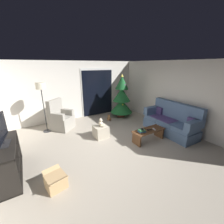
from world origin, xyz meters
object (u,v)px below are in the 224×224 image
(cell_phone, at_px, (142,129))
(coffee_table, at_px, (149,133))
(cardboard_box_open_near_shelf, at_px, (56,181))
(remote_silver, at_px, (154,129))
(media_shelf, at_px, (7,163))
(floor_lamp, at_px, (41,91))
(ottoman, at_px, (101,132))
(television, at_px, (1,131))
(book_stack, at_px, (142,131))
(couch, at_px, (171,122))
(remote_black, at_px, (149,130))
(armchair, at_px, (61,119))
(christmas_tree, at_px, (122,98))
(teddy_bear_chestnut_by_tree, at_px, (109,118))
(teddy_bear_cream, at_px, (101,123))

(cell_phone, bearing_deg, coffee_table, 27.17)
(cardboard_box_open_near_shelf, bearing_deg, remote_silver, 6.55)
(cell_phone, distance_m, media_shelf, 3.47)
(floor_lamp, relative_size, ottoman, 4.05)
(cell_phone, bearing_deg, remote_silver, 16.46)
(television, bearing_deg, media_shelf, -123.30)
(book_stack, distance_m, floor_lamp, 3.58)
(couch, distance_m, remote_black, 1.12)
(coffee_table, xyz_separation_m, remote_black, (-0.01, -0.03, 0.14))
(remote_black, xyz_separation_m, armchair, (-2.17, 2.42, 0.00))
(floor_lamp, height_order, ottoman, floor_lamp)
(christmas_tree, relative_size, television, 2.33)
(christmas_tree, relative_size, ottoman, 4.45)
(book_stack, distance_m, cell_phone, 0.05)
(teddy_bear_chestnut_by_tree, bearing_deg, christmas_tree, 12.59)
(teddy_bear_chestnut_by_tree, distance_m, cardboard_box_open_near_shelf, 3.74)
(media_shelf, bearing_deg, cardboard_box_open_near_shelf, -44.84)
(television, bearing_deg, coffee_table, -6.70)
(ottoman, relative_size, teddy_bear_cream, 1.54)
(cardboard_box_open_near_shelf, bearing_deg, floor_lamp, 85.30)
(christmas_tree, distance_m, media_shelf, 4.75)
(remote_black, bearing_deg, book_stack, 110.91)
(christmas_tree, bearing_deg, remote_black, -103.52)
(media_shelf, bearing_deg, television, 56.70)
(christmas_tree, height_order, teddy_bear_chestnut_by_tree, christmas_tree)
(teddy_bear_chestnut_by_tree, bearing_deg, cardboard_box_open_near_shelf, -136.27)
(coffee_table, height_order, remote_black, remote_black)
(ottoman, relative_size, teddy_bear_chestnut_by_tree, 1.54)
(floor_lamp, bearing_deg, armchair, -4.15)
(coffee_table, relative_size, television, 1.31)
(floor_lamp, height_order, teddy_bear_chestnut_by_tree, floor_lamp)
(armchair, distance_m, media_shelf, 2.55)
(remote_silver, xyz_separation_m, teddy_bear_cream, (-1.33, 1.09, 0.11))
(book_stack, xyz_separation_m, media_shelf, (-3.43, 0.39, -0.05))
(remote_black, relative_size, cardboard_box_open_near_shelf, 0.28)
(armchair, xyz_separation_m, floor_lamp, (-0.51, 0.04, 1.10))
(remote_black, bearing_deg, television, 108.33)
(ottoman, bearing_deg, cardboard_box_open_near_shelf, -140.10)
(media_shelf, height_order, teddy_bear_chestnut_by_tree, media_shelf)
(remote_silver, relative_size, media_shelf, 0.11)
(armchair, height_order, teddy_bear_cream, armchair)
(ottoman, height_order, teddy_bear_chestnut_by_tree, ottoman)
(television, xyz_separation_m, cardboard_box_open_near_shelf, (0.78, -0.86, -0.94))
(media_shelf, distance_m, teddy_bear_cream, 2.64)
(remote_black, bearing_deg, remote_silver, -79.88)
(coffee_table, height_order, floor_lamp, floor_lamp)
(media_shelf, relative_size, teddy_bear_chestnut_by_tree, 4.91)
(floor_lamp, bearing_deg, christmas_tree, -1.67)
(couch, height_order, remote_black, couch)
(television, distance_m, cardboard_box_open_near_shelf, 1.50)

